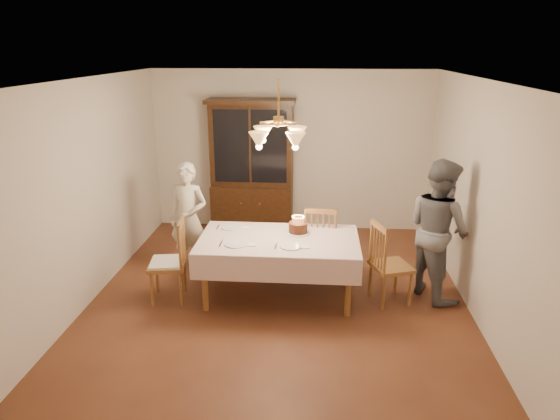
# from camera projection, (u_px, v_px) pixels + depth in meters

# --- Properties ---
(ground) EXTENTS (5.00, 5.00, 0.00)m
(ground) POSITION_uv_depth(u_px,v_px,m) (279.00, 295.00, 6.18)
(ground) COLOR #502717
(ground) RESTS_ON ground
(room_shell) EXTENTS (5.00, 5.00, 5.00)m
(room_shell) POSITION_uv_depth(u_px,v_px,m) (279.00, 171.00, 5.68)
(room_shell) COLOR white
(room_shell) RESTS_ON ground
(dining_table) EXTENTS (1.90, 1.10, 0.76)m
(dining_table) POSITION_uv_depth(u_px,v_px,m) (279.00, 244.00, 5.96)
(dining_table) COLOR brown
(dining_table) RESTS_ON ground
(china_hutch) EXTENTS (1.38, 0.54, 2.16)m
(china_hutch) POSITION_uv_depth(u_px,v_px,m) (252.00, 170.00, 8.03)
(china_hutch) COLOR black
(china_hutch) RESTS_ON ground
(chair_far_side) EXTENTS (0.47, 0.45, 1.00)m
(chair_far_side) POSITION_uv_depth(u_px,v_px,m) (321.00, 245.00, 6.57)
(chair_far_side) COLOR brown
(chair_far_side) RESTS_ON ground
(chair_left_end) EXTENTS (0.48, 0.50, 1.00)m
(chair_left_end) POSITION_uv_depth(u_px,v_px,m) (168.00, 264.00, 5.97)
(chair_left_end) COLOR brown
(chair_left_end) RESTS_ON ground
(chair_right_end) EXTENTS (0.54, 0.55, 1.00)m
(chair_right_end) POSITION_uv_depth(u_px,v_px,m) (390.00, 267.00, 5.91)
(chair_right_end) COLOR brown
(chair_right_end) RESTS_ON ground
(elderly_woman) EXTENTS (0.62, 0.48, 1.50)m
(elderly_woman) POSITION_uv_depth(u_px,v_px,m) (188.00, 218.00, 6.65)
(elderly_woman) COLOR beige
(elderly_woman) RESTS_ON ground
(adult_in_grey) EXTENTS (0.96, 1.04, 1.71)m
(adult_in_grey) POSITION_uv_depth(u_px,v_px,m) (438.00, 229.00, 5.96)
(adult_in_grey) COLOR slate
(adult_in_grey) RESTS_ON ground
(birthday_cake) EXTENTS (0.30, 0.30, 0.22)m
(birthday_cake) POSITION_uv_depth(u_px,v_px,m) (298.00, 228.00, 6.08)
(birthday_cake) COLOR white
(birthday_cake) RESTS_ON dining_table
(place_setting_near_left) EXTENTS (0.42, 0.27, 0.02)m
(place_setting_near_left) POSITION_uv_depth(u_px,v_px,m) (237.00, 244.00, 5.76)
(place_setting_near_left) COLOR white
(place_setting_near_left) RESTS_ON dining_table
(place_setting_near_right) EXTENTS (0.40, 0.25, 0.02)m
(place_setting_near_right) POSITION_uv_depth(u_px,v_px,m) (292.00, 246.00, 5.69)
(place_setting_near_right) COLOR white
(place_setting_near_right) RESTS_ON dining_table
(place_setting_far_left) EXTENTS (0.40, 0.26, 0.02)m
(place_setting_far_left) POSITION_uv_depth(u_px,v_px,m) (232.00, 227.00, 6.29)
(place_setting_far_left) COLOR white
(place_setting_far_left) RESTS_ON dining_table
(chandelier) EXTENTS (0.62, 0.62, 0.73)m
(chandelier) POSITION_uv_depth(u_px,v_px,m) (279.00, 137.00, 5.55)
(chandelier) COLOR #BF8C3F
(chandelier) RESTS_ON ground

